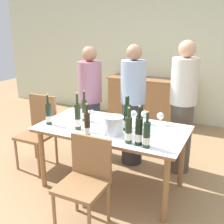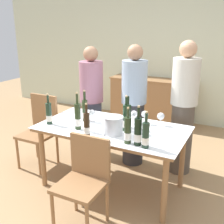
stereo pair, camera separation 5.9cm
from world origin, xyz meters
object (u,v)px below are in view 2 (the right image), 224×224
wine_bottle_8 (146,136)px  wine_glass_0 (134,114)px  person_guest_right (183,109)px  wine_bottle_3 (87,125)px  sideboard_cabinet (152,100)px  wine_bottle_5 (128,117)px  person_host (92,102)px  person_guest_left (134,107)px  wine_bottle_7 (126,119)px  wine_glass_1 (161,117)px  wine_bottle_0 (138,132)px  wine_glass_3 (145,115)px  wine_bottle_1 (85,110)px  chair_left_end (41,126)px  ice_bucket (113,125)px  chair_near_front (84,176)px  wine_bottle_2 (128,131)px  dining_table (112,134)px  wine_bottle_6 (49,114)px  wine_glass_4 (92,113)px  wine_glass_2 (110,118)px  wine_bottle_4 (78,117)px

wine_bottle_8 → wine_glass_0: size_ratio=2.33×
person_guest_right → wine_bottle_3: bearing=-124.0°
sideboard_cabinet → wine_bottle_5: (0.51, -2.35, 0.46)m
wine_bottle_8 → person_host: 1.57m
wine_bottle_5 → person_guest_left: bearing=106.4°
wine_bottle_7 → wine_glass_1: bearing=49.4°
person_guest_left → wine_bottle_0: bearing=-65.4°
wine_glass_3 → person_host: person_host is taller
wine_bottle_0 → wine_bottle_1: wine_bottle_0 is taller
sideboard_cabinet → wine_glass_0: wine_glass_0 is taller
chair_left_end → person_guest_left: size_ratio=0.59×
wine_bottle_1 → ice_bucket: bearing=-24.5°
ice_bucket → wine_glass_1: size_ratio=1.42×
person_host → wine_glass_1: bearing=-18.2°
wine_bottle_8 → chair_near_front: 0.69m
wine_glass_3 → wine_bottle_0: bearing=-75.8°
wine_glass_3 → chair_left_end: (-1.41, -0.19, -0.32)m
wine_bottle_2 → wine_bottle_3: bearing=-175.7°
wine_bottle_0 → wine_glass_3: wine_bottle_0 is taller
sideboard_cabinet → wine_bottle_3: (0.24, -2.77, 0.45)m
wine_bottle_3 → dining_table: bearing=72.0°
wine_glass_0 → chair_left_end: 1.34m
wine_bottle_6 → wine_glass_4: size_ratio=2.57×
wine_bottle_0 → wine_bottle_8: wine_bottle_0 is taller
wine_bottle_7 → wine_glass_4: 0.50m
ice_bucket → wine_bottle_3: (-0.21, -0.18, 0.02)m
wine_bottle_6 → wine_bottle_3: bearing=-11.7°
wine_bottle_5 → wine_glass_2: bearing=-172.7°
wine_bottle_1 → chair_left_end: (-0.74, 0.04, -0.34)m
wine_bottle_7 → wine_glass_4: size_ratio=2.82×
wine_bottle_0 → wine_glass_4: size_ratio=2.81×
wine_bottle_5 → wine_bottle_6: wine_bottle_6 is taller
sideboard_cabinet → person_guest_right: bearing=-59.9°
wine_glass_0 → wine_bottle_5: bearing=-94.4°
wine_bottle_2 → wine_glass_2: (-0.38, 0.37, -0.04)m
ice_bucket → wine_glass_4: bearing=148.3°
person_host → person_guest_left: bearing=-0.8°
wine_bottle_5 → wine_bottle_8: (0.36, -0.41, -0.00)m
wine_bottle_5 → wine_glass_1: 0.39m
person_host → person_guest_left: size_ratio=0.97×
dining_table → wine_bottle_5: size_ratio=4.64×
wine_glass_1 → dining_table: bearing=-145.9°
wine_bottle_4 → wine_glass_1: (0.77, 0.53, -0.04)m
wine_bottle_4 → wine_bottle_1: bearing=105.9°
dining_table → sideboard_cabinet: bearing=98.4°
wine_bottle_5 → wine_bottle_8: 0.55m
wine_bottle_2 → wine_bottle_5: 0.43m
wine_bottle_1 → wine_glass_1: size_ratio=2.52×
wine_bottle_5 → wine_glass_1: size_ratio=2.41×
wine_bottle_6 → wine_bottle_4: bearing=1.7°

